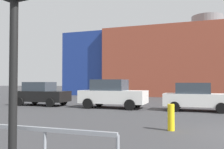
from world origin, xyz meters
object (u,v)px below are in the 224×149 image
object	(u,v)px
parked_car_1	(112,94)
bollard_yellow_0	(171,117)
parked_car_0	(41,94)
traffic_light_near_left	(13,6)
parked_car_2	(196,97)

from	to	relation	value
parked_car_1	bollard_yellow_0	size ratio (longest dim) A/B	4.68
parked_car_0	traffic_light_near_left	distance (m)	15.64
parked_car_1	traffic_light_near_left	distance (m)	13.37
parked_car_1	parked_car_2	distance (m)	5.30
parked_car_0	parked_car_2	xyz separation A→B (m)	(10.88, 0.00, -0.03)
parked_car_0	bollard_yellow_0	xyz separation A→B (m)	(10.18, -6.74, -0.39)
parked_car_1	parked_car_2	xyz separation A→B (m)	(5.30, 0.00, -0.11)
traffic_light_near_left	bollard_yellow_0	size ratio (longest dim) A/B	4.09
parked_car_0	bollard_yellow_0	world-z (taller)	parked_car_0
parked_car_0	parked_car_2	size ratio (longest dim) A/B	1.03
parked_car_2	traffic_light_near_left	bearing A→B (deg)	-99.83
parked_car_1	traffic_light_near_left	bearing A→B (deg)	-76.59
bollard_yellow_0	traffic_light_near_left	bearing A→B (deg)	-104.06
parked_car_1	bollard_yellow_0	xyz separation A→B (m)	(4.61, -6.74, -0.47)
parked_car_2	traffic_light_near_left	distance (m)	13.22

